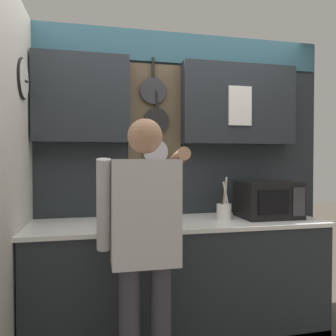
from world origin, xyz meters
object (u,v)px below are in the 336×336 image
(knife_block, at_px, (154,210))
(person, at_px, (145,235))
(microwave, at_px, (268,200))
(utensil_crock, at_px, (224,210))

(knife_block, distance_m, person, 0.64)
(microwave, xyz_separation_m, person, (-1.12, -0.62, -0.10))
(knife_block, distance_m, utensil_crock, 0.57)
(knife_block, bearing_deg, person, -104.48)
(utensil_crock, xyz_separation_m, person, (-0.73, -0.62, -0.03))
(microwave, height_order, person, person)
(microwave, relative_size, knife_block, 1.79)
(person, bearing_deg, microwave, 28.98)
(knife_block, relative_size, person, 0.16)
(microwave, xyz_separation_m, utensil_crock, (-0.39, 0.00, -0.07))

